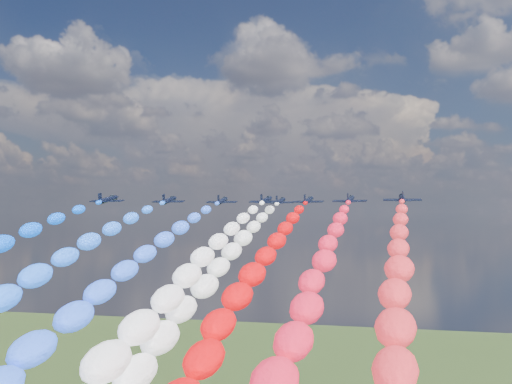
% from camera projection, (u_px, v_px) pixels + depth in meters
% --- Properties ---
extents(jet_0, '(8.62, 11.66, 4.23)m').
position_uv_depth(jet_0, '(108.00, 200.00, 155.79)').
color(jet_0, black).
extents(jet_1, '(8.59, 11.64, 4.23)m').
position_uv_depth(jet_1, '(169.00, 200.00, 165.36)').
color(jet_1, black).
extents(trail_1, '(6.02, 127.42, 39.17)m').
position_uv_depth(trail_1, '(18.00, 301.00, 101.32)').
color(trail_1, '#2165FF').
extents(jet_2, '(8.80, 11.79, 4.23)m').
position_uv_depth(jet_2, '(222.00, 201.00, 173.85)').
color(jet_2, black).
extents(trail_2, '(6.02, 127.42, 39.17)m').
position_uv_depth(trail_2, '(114.00, 294.00, 109.81)').
color(trail_2, '#2C5DFF').
extents(jet_3, '(9.13, 12.02, 4.23)m').
position_uv_depth(jet_3, '(266.00, 200.00, 165.34)').
color(jet_3, black).
extents(trail_3, '(6.02, 127.42, 39.17)m').
position_uv_depth(trail_3, '(176.00, 301.00, 101.30)').
color(trail_3, white).
extents(jet_4, '(8.99, 11.92, 4.23)m').
position_uv_depth(jet_4, '(280.00, 201.00, 181.32)').
color(jet_4, black).
extents(trail_4, '(6.02, 127.42, 39.17)m').
position_uv_depth(trail_4, '(210.00, 289.00, 117.28)').
color(trail_4, white).
extents(jet_5, '(9.14, 12.03, 4.23)m').
position_uv_depth(jet_5, '(308.00, 200.00, 167.47)').
color(jet_5, black).
extents(trail_5, '(6.02, 127.42, 39.17)m').
position_uv_depth(trail_5, '(246.00, 299.00, 103.43)').
color(trail_5, red).
extents(jet_6, '(8.85, 11.82, 4.23)m').
position_uv_depth(jet_6, '(350.00, 200.00, 156.40)').
color(jet_6, black).
extents(trail_6, '(6.02, 127.42, 39.17)m').
position_uv_depth(trail_6, '(310.00, 310.00, 92.36)').
color(trail_6, red).
extents(jet_7, '(8.90, 11.86, 4.23)m').
position_uv_depth(jet_7, '(402.00, 198.00, 141.31)').
color(jet_7, black).
extents(trail_7, '(6.02, 127.42, 39.17)m').
position_uv_depth(trail_7, '(397.00, 329.00, 77.27)').
color(trail_7, red).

